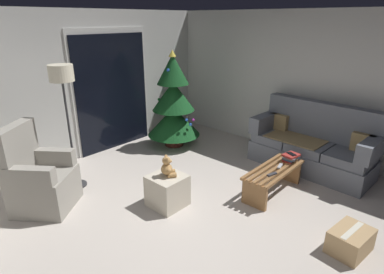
{
  "coord_description": "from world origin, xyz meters",
  "views": [
    {
      "loc": [
        -2.55,
        -1.97,
        2.35
      ],
      "look_at": [
        0.4,
        0.7,
        0.85
      ],
      "focal_mm": 29.59,
      "sensor_mm": 36.0,
      "label": 1
    }
  ],
  "objects_px": {
    "coffee_table": "(273,176)",
    "cell_phone": "(292,154)",
    "book_stack": "(290,157)",
    "teddy_bear_honey": "(167,168)",
    "floor_lamp": "(63,86)",
    "christmas_tree": "(173,105)",
    "couch": "(313,146)",
    "ottoman": "(167,191)",
    "remote_graphite": "(272,174)",
    "cardboard_box_taped_mid_floor": "(350,241)",
    "armchair": "(39,180)",
    "remote_silver": "(280,166)"
  },
  "relations": [
    {
      "from": "coffee_table",
      "to": "cell_phone",
      "type": "height_order",
      "value": "cell_phone"
    },
    {
      "from": "book_stack",
      "to": "teddy_bear_honey",
      "type": "bearing_deg",
      "value": 150.1
    },
    {
      "from": "coffee_table",
      "to": "book_stack",
      "type": "distance_m",
      "value": 0.43
    },
    {
      "from": "book_stack",
      "to": "floor_lamp",
      "type": "bearing_deg",
      "value": 133.07
    },
    {
      "from": "coffee_table",
      "to": "teddy_bear_honey",
      "type": "bearing_deg",
      "value": 144.49
    },
    {
      "from": "christmas_tree",
      "to": "teddy_bear_honey",
      "type": "height_order",
      "value": "christmas_tree"
    },
    {
      "from": "couch",
      "to": "ottoman",
      "type": "xyz_separation_m",
      "value": [
        -2.38,
        0.95,
        -0.18
      ]
    },
    {
      "from": "remote_graphite",
      "to": "book_stack",
      "type": "distance_m",
      "value": 0.59
    },
    {
      "from": "remote_graphite",
      "to": "floor_lamp",
      "type": "height_order",
      "value": "floor_lamp"
    },
    {
      "from": "coffee_table",
      "to": "cardboard_box_taped_mid_floor",
      "type": "distance_m",
      "value": 1.34
    },
    {
      "from": "floor_lamp",
      "to": "ottoman",
      "type": "xyz_separation_m",
      "value": [
        0.55,
        -1.38,
        -1.29
      ]
    },
    {
      "from": "cell_phone",
      "to": "christmas_tree",
      "type": "xyz_separation_m",
      "value": [
        -0.04,
        2.4,
        0.32
      ]
    },
    {
      "from": "teddy_bear_honey",
      "to": "cardboard_box_taped_mid_floor",
      "type": "xyz_separation_m",
      "value": [
        0.67,
        -2.09,
        -0.42
      ]
    },
    {
      "from": "teddy_bear_honey",
      "to": "coffee_table",
      "type": "bearing_deg",
      "value": -35.51
    },
    {
      "from": "armchair",
      "to": "ottoman",
      "type": "xyz_separation_m",
      "value": [
        1.13,
        -1.19,
        -0.19
      ]
    },
    {
      "from": "ottoman",
      "to": "teddy_bear_honey",
      "type": "distance_m",
      "value": 0.34
    },
    {
      "from": "couch",
      "to": "cell_phone",
      "type": "relative_size",
      "value": 13.75
    },
    {
      "from": "floor_lamp",
      "to": "book_stack",
      "type": "bearing_deg",
      "value": -46.93
    },
    {
      "from": "cell_phone",
      "to": "armchair",
      "type": "xyz_separation_m",
      "value": [
        -2.75,
        2.12,
        -0.09
      ]
    },
    {
      "from": "remote_silver",
      "to": "armchair",
      "type": "bearing_deg",
      "value": 36.19
    },
    {
      "from": "couch",
      "to": "armchair",
      "type": "distance_m",
      "value": 4.11
    },
    {
      "from": "christmas_tree",
      "to": "cardboard_box_taped_mid_floor",
      "type": "height_order",
      "value": "christmas_tree"
    },
    {
      "from": "couch",
      "to": "cardboard_box_taped_mid_floor",
      "type": "distance_m",
      "value": 2.06
    },
    {
      "from": "cell_phone",
      "to": "christmas_tree",
      "type": "bearing_deg",
      "value": 115.37
    },
    {
      "from": "coffee_table",
      "to": "cardboard_box_taped_mid_floor",
      "type": "relative_size",
      "value": 2.19
    },
    {
      "from": "book_stack",
      "to": "christmas_tree",
      "type": "xyz_separation_m",
      "value": [
        -0.04,
        2.39,
        0.38
      ]
    },
    {
      "from": "book_stack",
      "to": "armchair",
      "type": "bearing_deg",
      "value": 142.38
    },
    {
      "from": "coffee_table",
      "to": "cell_phone",
      "type": "bearing_deg",
      "value": -8.66
    },
    {
      "from": "cell_phone",
      "to": "teddy_bear_honey",
      "type": "distance_m",
      "value": 1.86
    },
    {
      "from": "couch",
      "to": "book_stack",
      "type": "xyz_separation_m",
      "value": [
        -0.77,
        0.02,
        0.04
      ]
    },
    {
      "from": "floor_lamp",
      "to": "teddy_bear_honey",
      "type": "xyz_separation_m",
      "value": [
        0.56,
        -1.39,
        -0.95
      ]
    },
    {
      "from": "christmas_tree",
      "to": "ottoman",
      "type": "relative_size",
      "value": 4.14
    },
    {
      "from": "christmas_tree",
      "to": "teddy_bear_honey",
      "type": "xyz_separation_m",
      "value": [
        -1.56,
        -1.47,
        -0.26
      ]
    },
    {
      "from": "cell_phone",
      "to": "remote_silver",
      "type": "bearing_deg",
      "value": -160.08
    },
    {
      "from": "ottoman",
      "to": "cardboard_box_taped_mid_floor",
      "type": "height_order",
      "value": "ottoman"
    },
    {
      "from": "book_stack",
      "to": "floor_lamp",
      "type": "xyz_separation_m",
      "value": [
        -2.16,
        2.31,
        1.07
      ]
    },
    {
      "from": "couch",
      "to": "christmas_tree",
      "type": "xyz_separation_m",
      "value": [
        -0.8,
        2.41,
        0.41
      ]
    },
    {
      "from": "remote_graphite",
      "to": "ottoman",
      "type": "bearing_deg",
      "value": 60.66
    },
    {
      "from": "armchair",
      "to": "floor_lamp",
      "type": "distance_m",
      "value": 1.26
    },
    {
      "from": "remote_graphite",
      "to": "book_stack",
      "type": "bearing_deg",
      "value": -73.86
    },
    {
      "from": "floor_lamp",
      "to": "ottoman",
      "type": "distance_m",
      "value": 1.97
    },
    {
      "from": "christmas_tree",
      "to": "armchair",
      "type": "relative_size",
      "value": 1.61
    },
    {
      "from": "remote_graphite",
      "to": "remote_silver",
      "type": "distance_m",
      "value": 0.3
    },
    {
      "from": "book_stack",
      "to": "armchair",
      "type": "relative_size",
      "value": 0.23
    },
    {
      "from": "couch",
      "to": "teddy_bear_honey",
      "type": "xyz_separation_m",
      "value": [
        -2.37,
        0.94,
        0.15
      ]
    },
    {
      "from": "coffee_table",
      "to": "armchair",
      "type": "height_order",
      "value": "armchair"
    },
    {
      "from": "remote_graphite",
      "to": "cardboard_box_taped_mid_floor",
      "type": "xyz_separation_m",
      "value": [
        -0.34,
        -1.14,
        -0.26
      ]
    },
    {
      "from": "floor_lamp",
      "to": "cardboard_box_taped_mid_floor",
      "type": "bearing_deg",
      "value": -70.48
    },
    {
      "from": "cell_phone",
      "to": "teddy_bear_honey",
      "type": "xyz_separation_m",
      "value": [
        -1.61,
        0.93,
        0.06
      ]
    },
    {
      "from": "cardboard_box_taped_mid_floor",
      "to": "teddy_bear_honey",
      "type": "bearing_deg",
      "value": 107.9
    }
  ]
}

